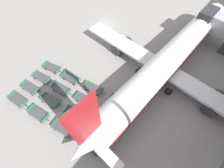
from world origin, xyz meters
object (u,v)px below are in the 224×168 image
object	(u,v)px
baggage_dolly_row_mid_b_col_c	(85,100)
baggage_dolly_row_mid_a_col_c	(75,113)
baggage_dolly_row_near_col_b	(38,114)
baggage_dolly_row_mid_b_col_a	(42,77)
baggage_dolly_row_far_col_a	(52,67)
baggage_dolly_row_near_col_d	(91,145)
baggage_dolly_row_mid_a_col_d	(101,131)
airplane	(167,62)
baggage_dolly_row_far_col_b	(71,78)
baggage_dolly_row_near_col_a	(18,100)
baggage_dolly_row_far_col_c	(94,88)
baggage_dolly_row_mid_a_col_a	(30,88)
baggage_dolly_row_mid_a_col_b	(50,100)
baggage_dolly_row_far_col_d	(119,102)
baggage_dolly_row_mid_b_col_d	(110,115)
baggage_dolly_row_mid_b_col_b	(61,89)
baggage_dolly_row_near_col_c	(64,128)

from	to	relation	value
baggage_dolly_row_mid_b_col_c	baggage_dolly_row_mid_a_col_c	bearing A→B (deg)	-80.63
baggage_dolly_row_near_col_b	baggage_dolly_row_mid_a_col_c	distance (m)	5.45
baggage_dolly_row_mid_b_col_a	baggage_dolly_row_near_col_b	bearing A→B (deg)	-40.76
baggage_dolly_row_far_col_a	baggage_dolly_row_near_col_b	bearing A→B (deg)	-51.75
baggage_dolly_row_near_col_d	baggage_dolly_row_mid_a_col_d	size ratio (longest dim) A/B	1.00
airplane	baggage_dolly_row_mid_b_col_a	xyz separation A→B (m)	(-15.71, -14.32, -2.43)
airplane	baggage_dolly_row_mid_a_col_c	distance (m)	16.76
baggage_dolly_row_mid_a_col_c	baggage_dolly_row_far_col_b	size ratio (longest dim) A/B	1.00
baggage_dolly_row_near_col_a	baggage_dolly_row_far_col_c	xyz separation A→B (m)	(7.86, 9.03, 0.00)
baggage_dolly_row_mid_a_col_a	baggage_dolly_row_far_col_c	size ratio (longest dim) A/B	1.00
baggage_dolly_row_mid_a_col_c	baggage_dolly_row_far_col_a	bearing A→B (deg)	159.94
baggage_dolly_row_near_col_a	baggage_dolly_row_far_col_a	distance (m)	7.65
baggage_dolly_row_mid_b_col_c	baggage_dolly_row_near_col_d	bearing A→B (deg)	-39.09
baggage_dolly_row_mid_a_col_c	baggage_dolly_row_mid_b_col_c	world-z (taller)	same
baggage_dolly_row_near_col_a	baggage_dolly_row_far_col_c	distance (m)	11.98
baggage_dolly_row_near_col_a	baggage_dolly_row_near_col_d	bearing A→B (deg)	9.23
baggage_dolly_row_mid_a_col_b	baggage_dolly_row_far_col_d	world-z (taller)	same
airplane	baggage_dolly_row_far_col_c	xyz separation A→B (m)	(-7.19, -10.31, -2.43)
baggage_dolly_row_near_col_a	baggage_dolly_row_mid_b_col_a	bearing A→B (deg)	97.49
airplane	baggage_dolly_row_mid_a_col_d	xyz separation A→B (m)	(-1.58, -14.81, -2.43)
baggage_dolly_row_near_col_b	baggage_dolly_row_mid_b_col_d	world-z (taller)	same
baggage_dolly_row_near_col_d	baggage_dolly_row_far_col_a	xyz separation A→B (m)	(-14.68, 5.36, 0.00)
baggage_dolly_row_mid_b_col_c	baggage_dolly_row_far_col_a	bearing A→B (deg)	173.78
baggage_dolly_row_mid_b_col_d	baggage_dolly_row_far_col_a	size ratio (longest dim) A/B	1.00
baggage_dolly_row_mid_b_col_b	baggage_dolly_row_far_col_a	bearing A→B (deg)	157.73
baggage_dolly_row_near_col_b	baggage_dolly_row_mid_a_col_a	world-z (taller)	same
baggage_dolly_row_near_col_b	baggage_dolly_row_mid_a_col_d	xyz separation A→B (m)	(9.00, 3.94, 0.00)
airplane	baggage_dolly_row_far_col_c	world-z (taller)	airplane
baggage_dolly_row_near_col_b	baggage_dolly_row_near_col_d	world-z (taller)	same
airplane	baggage_dolly_row_far_col_c	distance (m)	12.80
baggage_dolly_row_mid_b_col_a	baggage_dolly_row_far_col_a	world-z (taller)	same
baggage_dolly_row_mid_a_col_c	baggage_dolly_row_mid_b_col_c	size ratio (longest dim) A/B	1.00
baggage_dolly_row_mid_b_col_c	baggage_dolly_row_far_col_c	distance (m)	2.51
baggage_dolly_row_mid_b_col_a	baggage_dolly_row_far_col_d	bearing A→B (deg)	19.40
baggage_dolly_row_mid_b_col_a	baggage_dolly_row_mid_a_col_a	bearing A→B (deg)	-84.18
baggage_dolly_row_near_col_a	baggage_dolly_row_mid_a_col_a	world-z (taller)	same
baggage_dolly_row_near_col_c	baggage_dolly_row_mid_a_col_d	xyz separation A→B (m)	(4.41, 3.03, 0.00)
baggage_dolly_row_far_col_b	airplane	bearing A→B (deg)	43.89
baggage_dolly_row_near_col_a	baggage_dolly_row_far_col_c	size ratio (longest dim) A/B	1.00
baggage_dolly_row_near_col_a	baggage_dolly_row_near_col_b	distance (m)	4.52
airplane	baggage_dolly_row_far_col_b	size ratio (longest dim) A/B	10.34
baggage_dolly_row_mid_a_col_a	baggage_dolly_row_far_col_c	bearing A→B (deg)	38.17
baggage_dolly_row_near_col_a	baggage_dolly_row_mid_a_col_d	size ratio (longest dim) A/B	1.00
baggage_dolly_row_mid_a_col_a	baggage_dolly_row_mid_b_col_c	xyz separation A→B (m)	(8.70, 4.03, 0.00)
baggage_dolly_row_mid_b_col_c	baggage_dolly_row_far_col_c	bearing A→B (deg)	99.94
baggage_dolly_row_near_col_d	baggage_dolly_row_mid_b_col_b	xyz separation A→B (m)	(-9.88, 3.40, 0.00)
baggage_dolly_row_mid_b_col_b	baggage_dolly_row_mid_b_col_d	xyz separation A→B (m)	(9.19, 1.56, 0.00)
baggage_dolly_row_mid_a_col_d	baggage_dolly_row_mid_a_col_a	bearing A→B (deg)	-171.78
baggage_dolly_row_near_col_d	airplane	bearing A→B (deg)	85.31
baggage_dolly_row_mid_b_col_d	baggage_dolly_row_far_col_d	size ratio (longest dim) A/B	1.00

